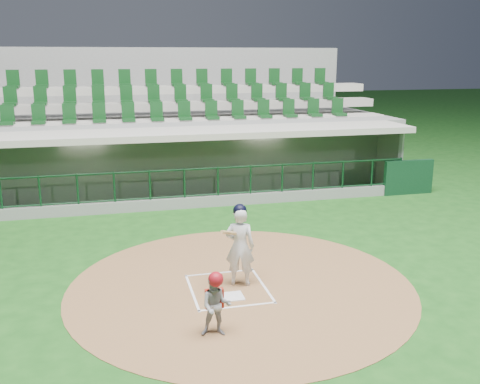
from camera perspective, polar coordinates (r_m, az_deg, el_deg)
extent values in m
plane|color=#154714|center=(11.48, -1.61, -9.72)|extent=(120.00, 120.00, 0.00)
cylinder|color=brown|center=(11.36, 0.11, -9.95)|extent=(7.20, 7.20, 0.01)
cube|color=white|center=(10.85, -0.81, -11.08)|extent=(0.43, 0.43, 0.02)
cube|color=white|center=(11.08, -5.13, -10.60)|extent=(0.05, 1.80, 0.01)
cube|color=white|center=(11.38, 2.47, -9.87)|extent=(0.05, 1.80, 0.01)
cube|color=silver|center=(11.97, -2.17, -8.61)|extent=(1.55, 0.05, 0.01)
cube|color=white|center=(10.46, -0.24, -12.13)|extent=(1.55, 0.05, 0.01)
cube|color=slate|center=(18.64, -6.50, -2.08)|extent=(15.00, 3.00, 0.10)
cube|color=gray|center=(19.85, -7.22, 3.07)|extent=(15.00, 0.20, 2.70)
cube|color=#A8A494|center=(19.69, -7.20, 3.71)|extent=(13.50, 0.04, 0.90)
cube|color=gray|center=(20.59, 14.57, 3.12)|extent=(0.20, 3.00, 2.70)
cube|color=#A7A397|center=(17.80, -6.66, 6.53)|extent=(15.40, 3.50, 0.20)
cube|color=slate|center=(16.97, -5.88, -1.25)|extent=(15.00, 0.15, 0.40)
cube|color=black|center=(16.62, -6.02, 3.99)|extent=(15.00, 0.01, 0.95)
cube|color=brown|center=(19.57, -6.93, -0.47)|extent=(12.75, 0.40, 0.45)
cube|color=white|center=(17.95, -16.33, 5.70)|extent=(1.30, 0.35, 0.04)
cube|color=white|center=(18.67, 2.48, 6.57)|extent=(1.30, 0.35, 0.04)
cube|color=black|center=(19.43, 17.52, 1.51)|extent=(1.80, 0.18, 1.20)
imported|color=#9F1B11|center=(19.28, -20.47, 0.43)|extent=(1.11, 0.64, 1.71)
imported|color=#A2111A|center=(19.01, -9.63, 1.01)|extent=(1.08, 0.60, 1.75)
imported|color=#A31E11|center=(19.35, -4.46, 1.40)|extent=(0.99, 0.82, 1.75)
imported|color=maroon|center=(20.33, 7.26, 1.89)|extent=(1.63, 0.71, 1.70)
cube|color=gray|center=(21.41, -7.77, 4.68)|extent=(17.00, 6.50, 2.50)
cube|color=#A7A097|center=(19.77, -7.41, 7.27)|extent=(16.60, 0.95, 0.30)
cube|color=gray|center=(20.65, -7.76, 9.09)|extent=(16.60, 0.95, 0.30)
cube|color=#A09C91|center=(21.56, -8.10, 10.76)|extent=(16.60, 0.95, 0.30)
cube|color=slate|center=(24.55, -8.75, 9.10)|extent=(17.00, 0.25, 5.05)
imported|color=silver|center=(11.10, -0.02, -5.84)|extent=(0.71, 0.58, 1.67)
sphere|color=black|center=(10.86, -0.02, -1.99)|extent=(0.28, 0.28, 0.28)
cylinder|color=tan|center=(10.69, -1.00, -4.38)|extent=(0.58, 0.79, 0.39)
imported|color=#929398|center=(9.29, -2.56, -12.05)|extent=(0.59, 0.50, 1.08)
sphere|color=maroon|center=(9.08, -2.60, -9.29)|extent=(0.26, 0.26, 0.26)
cube|color=#A11D11|center=(9.39, -2.75, -11.28)|extent=(0.32, 0.10, 0.35)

